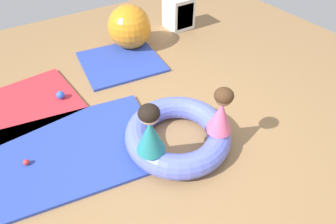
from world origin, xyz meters
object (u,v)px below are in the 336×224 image
inflatable_cushion (178,134)px  child_in_teal (150,130)px  play_ball_red (26,162)px  child_in_pink (221,111)px  play_ball_yellow (127,42)px  play_ball_blue (61,95)px  play_ball_pink (138,138)px  exercise_ball_large (130,27)px  storage_cube (179,13)px

inflatable_cushion → child_in_teal: child_in_teal is taller
play_ball_red → inflatable_cushion: bearing=-20.5°
child_in_pink → play_ball_yellow: bearing=46.9°
child_in_teal → play_ball_blue: (-0.46, 1.56, -0.44)m
play_ball_red → play_ball_pink: size_ratio=0.97×
play_ball_pink → play_ball_yellow: bearing=66.4°
exercise_ball_large → storage_cube: exercise_ball_large is taller
inflatable_cushion → child_in_teal: bearing=-162.8°
child_in_teal → child_in_pink: child_in_teal is taller
child_in_pink → play_ball_blue: (-1.19, 1.71, -0.43)m
inflatable_cushion → play_ball_pink: 0.45m
inflatable_cushion → storage_cube: storage_cube is taller
play_ball_blue → play_ball_pink: bearing=-67.7°
play_ball_yellow → child_in_teal: bearing=-111.0°
play_ball_yellow → storage_cube: 1.18m
inflatable_cushion → exercise_ball_large: exercise_ball_large is taller
child_in_teal → exercise_ball_large: bearing=166.9°
inflatable_cushion → play_ball_pink: bearing=147.6°
play_ball_red → child_in_pink: bearing=-24.6°
play_ball_pink → child_in_pink: bearing=-36.3°
child_in_teal → storage_cube: 3.26m
play_ball_yellow → play_ball_blue: (-1.37, -0.81, 0.00)m
exercise_ball_large → play_ball_red: bearing=-141.1°
child_in_pink → storage_cube: (1.33, 2.66, -0.24)m
child_in_teal → child_in_pink: (0.73, -0.15, -0.01)m
play_ball_yellow → exercise_ball_large: size_ratio=0.14×
inflatable_cushion → play_ball_blue: size_ratio=10.89×
inflatable_cushion → play_ball_red: (-1.50, 0.56, -0.06)m
exercise_ball_large → play_ball_yellow: bearing=161.1°
child_in_teal → play_ball_red: (-1.09, 0.69, -0.46)m
exercise_ball_large → child_in_teal: bearing=-112.5°
inflatable_cushion → play_ball_pink: size_ratio=18.15×
inflatable_cushion → play_ball_red: inflatable_cushion is taller
exercise_ball_large → storage_cube: 1.10m
play_ball_red → play_ball_blue: 1.08m
play_ball_blue → storage_cube: bearing=20.7°
inflatable_cushion → storage_cube: (1.65, 2.39, 0.15)m
inflatable_cushion → storage_cube: bearing=55.3°
play_ball_pink → exercise_ball_large: exercise_ball_large is taller
play_ball_pink → storage_cube: size_ratio=0.11×
play_ball_yellow → storage_cube: bearing=6.9°
child_in_pink → exercise_ball_large: size_ratio=0.76×
inflatable_cushion → storage_cube: size_ratio=2.08×
child_in_teal → play_ball_red: bearing=-112.8°
exercise_ball_large → storage_cube: bearing=8.4°
child_in_pink → play_ball_yellow: child_in_pink is taller
child_in_pink → play_ball_red: 2.06m
child_in_teal → child_in_pink: size_ratio=1.04×
play_ball_yellow → play_ball_red: play_ball_yellow is taller
inflatable_cushion → child_in_pink: child_in_pink is taller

